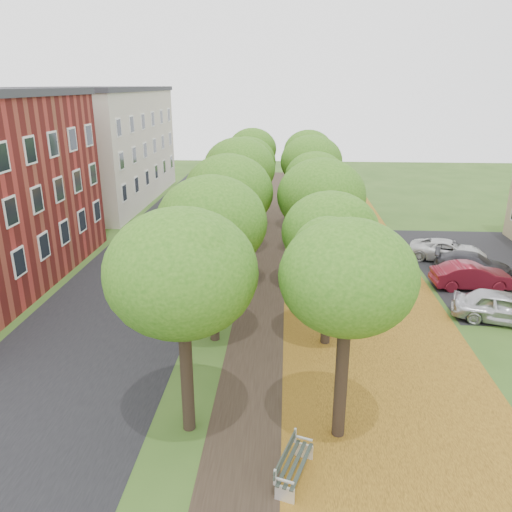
# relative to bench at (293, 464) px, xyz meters

# --- Properties ---
(ground) EXTENTS (120.00, 120.00, 0.00)m
(ground) POSITION_rel_bench_xyz_m (-1.14, 1.98, -0.48)
(ground) COLOR #2D4C19
(ground) RESTS_ON ground
(street_asphalt) EXTENTS (8.00, 70.00, 0.01)m
(street_asphalt) POSITION_rel_bench_xyz_m (-8.64, 16.98, -0.48)
(street_asphalt) COLOR black
(street_asphalt) RESTS_ON ground
(footpath) EXTENTS (3.20, 70.00, 0.01)m
(footpath) POSITION_rel_bench_xyz_m (-1.14, 16.98, -0.48)
(footpath) COLOR black
(footpath) RESTS_ON ground
(leaf_verge) EXTENTS (7.50, 70.00, 0.01)m
(leaf_verge) POSITION_rel_bench_xyz_m (3.86, 16.98, -0.48)
(leaf_verge) COLOR #A3701E
(leaf_verge) RESTS_ON ground
(parking_lot) EXTENTS (9.00, 16.00, 0.01)m
(parking_lot) POSITION_rel_bench_xyz_m (12.36, 17.98, -0.48)
(parking_lot) COLOR black
(parking_lot) RESTS_ON ground
(tree_row_west) EXTENTS (4.26, 34.26, 7.02)m
(tree_row_west) POSITION_rel_bench_xyz_m (-3.34, 16.98, 4.69)
(tree_row_west) COLOR black
(tree_row_west) RESTS_ON ground
(tree_row_east) EXTENTS (4.26, 34.26, 7.02)m
(tree_row_east) POSITION_rel_bench_xyz_m (1.46, 16.98, 4.69)
(tree_row_east) COLOR black
(tree_row_east) RESTS_ON ground
(building_cream) EXTENTS (10.30, 20.30, 10.40)m
(building_cream) POSITION_rel_bench_xyz_m (-18.14, 34.98, 4.72)
(building_cream) COLOR beige
(building_cream) RESTS_ON ground
(bench) EXTENTS (1.15, 2.05, 0.93)m
(bench) POSITION_rel_bench_xyz_m (0.00, 0.00, 0.00)
(bench) COLOR #262F27
(bench) RESTS_ON ground
(car_silver) EXTENTS (4.77, 3.01, 1.51)m
(car_silver) POSITION_rel_bench_xyz_m (9.86, 10.50, 0.27)
(car_silver) COLOR #B7B7BC
(car_silver) RESTS_ON ground
(car_red) EXTENTS (4.33, 1.66, 1.41)m
(car_red) POSITION_rel_bench_xyz_m (9.86, 14.63, 0.22)
(car_red) COLOR maroon
(car_red) RESTS_ON ground
(car_grey) EXTENTS (4.65, 3.04, 1.25)m
(car_grey) POSITION_rel_bench_xyz_m (10.69, 16.89, 0.14)
(car_grey) COLOR #313035
(car_grey) RESTS_ON ground
(car_white) EXTENTS (5.05, 3.45, 1.28)m
(car_white) POSITION_rel_bench_xyz_m (9.95, 19.26, 0.16)
(car_white) COLOR silver
(car_white) RESTS_ON ground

